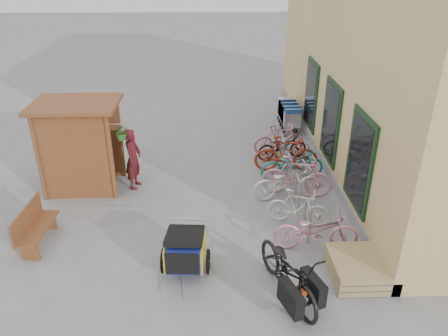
{
  "coord_description": "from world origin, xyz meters",
  "views": [
    {
      "loc": [
        0.16,
        -8.08,
        5.8
      ],
      "look_at": [
        0.5,
        1.5,
        1.0
      ],
      "focal_mm": 35.0,
      "sensor_mm": 36.0,
      "label": 1
    }
  ],
  "objects_px": {
    "person_kiosk": "(133,159)",
    "bike_4": "(292,164)",
    "bike_2": "(288,182)",
    "pallet_stack": "(356,268)",
    "child_trailer": "(185,249)",
    "bike_3": "(297,176)",
    "bike_0": "(316,230)",
    "bike_5": "(286,154)",
    "bike_6": "(282,146)",
    "bench": "(34,226)",
    "bike_7": "(279,139)",
    "shopping_carts": "(288,112)",
    "bike_1": "(299,207)",
    "kiosk": "(76,134)",
    "cargo_bike": "(289,272)"
  },
  "relations": [
    {
      "from": "bench",
      "to": "bike_1",
      "type": "height_order",
      "value": "bench"
    },
    {
      "from": "bike_0",
      "to": "bike_5",
      "type": "relative_size",
      "value": 0.99
    },
    {
      "from": "bike_2",
      "to": "bike_6",
      "type": "distance_m",
      "value": 2.41
    },
    {
      "from": "bike_3",
      "to": "bike_4",
      "type": "relative_size",
      "value": 1.02
    },
    {
      "from": "bike_3",
      "to": "bike_1",
      "type": "bearing_deg",
      "value": -174.99
    },
    {
      "from": "bike_0",
      "to": "bike_4",
      "type": "relative_size",
      "value": 1.0
    },
    {
      "from": "bike_6",
      "to": "bike_2",
      "type": "bearing_deg",
      "value": 160.73
    },
    {
      "from": "kiosk",
      "to": "shopping_carts",
      "type": "distance_m",
      "value": 7.64
    },
    {
      "from": "shopping_carts",
      "to": "bike_6",
      "type": "relative_size",
      "value": 1.24
    },
    {
      "from": "pallet_stack",
      "to": "bike_7",
      "type": "bearing_deg",
      "value": 96.51
    },
    {
      "from": "person_kiosk",
      "to": "bike_1",
      "type": "distance_m",
      "value": 4.54
    },
    {
      "from": "bike_6",
      "to": "cargo_bike",
      "type": "bearing_deg",
      "value": 158.74
    },
    {
      "from": "bike_1",
      "to": "bike_6",
      "type": "bearing_deg",
      "value": 15.36
    },
    {
      "from": "cargo_bike",
      "to": "bike_6",
      "type": "bearing_deg",
      "value": 63.02
    },
    {
      "from": "shopping_carts",
      "to": "cargo_bike",
      "type": "distance_m",
      "value": 8.7
    },
    {
      "from": "person_kiosk",
      "to": "bike_4",
      "type": "distance_m",
      "value": 4.35
    },
    {
      "from": "person_kiosk",
      "to": "bike_3",
      "type": "height_order",
      "value": "person_kiosk"
    },
    {
      "from": "bike_1",
      "to": "bike_4",
      "type": "xyz_separation_m",
      "value": [
        0.24,
        2.22,
        0.03
      ]
    },
    {
      "from": "bike_4",
      "to": "bike_5",
      "type": "relative_size",
      "value": 0.98
    },
    {
      "from": "child_trailer",
      "to": "bike_5",
      "type": "distance_m",
      "value": 5.13
    },
    {
      "from": "kiosk",
      "to": "bench",
      "type": "relative_size",
      "value": 1.72
    },
    {
      "from": "bike_5",
      "to": "bike_7",
      "type": "bearing_deg",
      "value": 2.98
    },
    {
      "from": "bike_2",
      "to": "bike_6",
      "type": "relative_size",
      "value": 1.14
    },
    {
      "from": "bike_0",
      "to": "bike_2",
      "type": "bearing_deg",
      "value": 9.6
    },
    {
      "from": "bike_5",
      "to": "child_trailer",
      "type": "bearing_deg",
      "value": 150.23
    },
    {
      "from": "bike_4",
      "to": "kiosk",
      "type": "bearing_deg",
      "value": 84.51
    },
    {
      "from": "kiosk",
      "to": "bike_7",
      "type": "xyz_separation_m",
      "value": [
        5.61,
        1.98,
        -1.05
      ]
    },
    {
      "from": "kiosk",
      "to": "bike_5",
      "type": "distance_m",
      "value": 5.77
    },
    {
      "from": "bench",
      "to": "bike_3",
      "type": "distance_m",
      "value": 6.38
    },
    {
      "from": "bike_4",
      "to": "bike_7",
      "type": "bearing_deg",
      "value": -4.35
    },
    {
      "from": "bench",
      "to": "bike_7",
      "type": "distance_m",
      "value": 7.52
    },
    {
      "from": "cargo_bike",
      "to": "bike_3",
      "type": "distance_m",
      "value": 3.82
    },
    {
      "from": "bike_0",
      "to": "bike_3",
      "type": "distance_m",
      "value": 2.34
    },
    {
      "from": "bike_1",
      "to": "kiosk",
      "type": "bearing_deg",
      "value": 88.39
    },
    {
      "from": "pallet_stack",
      "to": "bike_2",
      "type": "bearing_deg",
      "value": 105.61
    },
    {
      "from": "pallet_stack",
      "to": "bike_3",
      "type": "bearing_deg",
      "value": 100.33
    },
    {
      "from": "cargo_bike",
      "to": "person_kiosk",
      "type": "height_order",
      "value": "person_kiosk"
    },
    {
      "from": "kiosk",
      "to": "bike_0",
      "type": "distance_m",
      "value": 6.47
    },
    {
      "from": "pallet_stack",
      "to": "child_trailer",
      "type": "height_order",
      "value": "child_trailer"
    },
    {
      "from": "kiosk",
      "to": "child_trailer",
      "type": "height_order",
      "value": "kiosk"
    },
    {
      "from": "kiosk",
      "to": "bike_7",
      "type": "height_order",
      "value": "kiosk"
    },
    {
      "from": "bike_5",
      "to": "bike_6",
      "type": "relative_size",
      "value": 1.16
    },
    {
      "from": "shopping_carts",
      "to": "bike_1",
      "type": "height_order",
      "value": "shopping_carts"
    },
    {
      "from": "bike_3",
      "to": "pallet_stack",
      "type": "bearing_deg",
      "value": -156.05
    },
    {
      "from": "pallet_stack",
      "to": "bike_4",
      "type": "xyz_separation_m",
      "value": [
        -0.56,
        4.12,
        0.26
      ]
    },
    {
      "from": "bench",
      "to": "shopping_carts",
      "type": "relative_size",
      "value": 0.74
    },
    {
      "from": "kiosk",
      "to": "cargo_bike",
      "type": "distance_m",
      "value": 6.58
    },
    {
      "from": "bike_2",
      "to": "pallet_stack",
      "type": "bearing_deg",
      "value": -173.32
    },
    {
      "from": "bike_3",
      "to": "bike_5",
      "type": "height_order",
      "value": "same"
    },
    {
      "from": "child_trailer",
      "to": "cargo_bike",
      "type": "bearing_deg",
      "value": -17.79
    }
  ]
}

